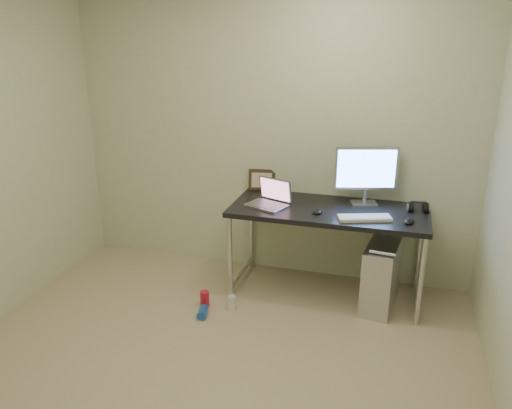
% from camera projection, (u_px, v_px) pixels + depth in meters
% --- Properties ---
extents(floor, '(3.50, 3.50, 0.00)m').
position_uv_depth(floor, '(196.00, 387.00, 3.08)').
color(floor, tan).
rests_on(floor, ground).
extents(wall_back, '(3.50, 0.02, 2.50)m').
position_uv_depth(wall_back, '(270.00, 134.00, 4.25)').
color(wall_back, beige).
rests_on(wall_back, ground).
extents(desk, '(1.55, 0.68, 0.75)m').
position_uv_depth(desk, '(328.00, 218.00, 3.98)').
color(desk, black).
rests_on(desk, ground).
extents(tower_computer, '(0.29, 0.53, 0.57)m').
position_uv_depth(tower_computer, '(381.00, 275.00, 3.92)').
color(tower_computer, silver).
rests_on(tower_computer, ground).
extents(cable_a, '(0.01, 0.16, 0.69)m').
position_uv_depth(cable_a, '(379.00, 240.00, 4.23)').
color(cable_a, black).
rests_on(cable_a, ground).
extents(cable_b, '(0.02, 0.11, 0.71)m').
position_uv_depth(cable_b, '(389.00, 245.00, 4.19)').
color(cable_b, black).
rests_on(cable_b, ground).
extents(can_red, '(0.09, 0.09, 0.13)m').
position_uv_depth(can_red, '(205.00, 299.00, 3.96)').
color(can_red, red).
rests_on(can_red, ground).
extents(can_white, '(0.08, 0.08, 0.12)m').
position_uv_depth(can_white, '(232.00, 302.00, 3.93)').
color(can_white, silver).
rests_on(can_white, ground).
extents(can_blue, '(0.09, 0.14, 0.07)m').
position_uv_depth(can_blue, '(203.00, 312.00, 3.83)').
color(can_blue, blue).
rests_on(can_blue, ground).
extents(laptop, '(0.37, 0.34, 0.21)m').
position_uv_depth(laptop, '(270.00, 199.00, 4.01)').
color(laptop, '#AEADB5').
rests_on(laptop, desk).
extents(monitor, '(0.49, 0.20, 0.47)m').
position_uv_depth(monitor, '(366.00, 171.00, 3.97)').
color(monitor, '#AEADB5').
rests_on(monitor, desk).
extents(keyboard, '(0.41, 0.25, 0.02)m').
position_uv_depth(keyboard, '(365.00, 218.00, 3.72)').
color(keyboard, silver).
rests_on(keyboard, desk).
extents(mouse_right, '(0.09, 0.13, 0.04)m').
position_uv_depth(mouse_right, '(409.00, 220.00, 3.65)').
color(mouse_right, black).
rests_on(mouse_right, desk).
extents(mouse_left, '(0.08, 0.12, 0.04)m').
position_uv_depth(mouse_left, '(318.00, 211.00, 3.84)').
color(mouse_left, black).
rests_on(mouse_left, desk).
extents(headphones, '(0.16, 0.10, 0.10)m').
position_uv_depth(headphones, '(418.00, 208.00, 3.88)').
color(headphones, black).
rests_on(headphones, desk).
extents(picture_frame, '(0.24, 0.11, 0.19)m').
position_uv_depth(picture_frame, '(262.00, 180.00, 4.38)').
color(picture_frame, '#2D2415').
rests_on(picture_frame, desk).
extents(webcam, '(0.04, 0.03, 0.11)m').
position_uv_depth(webcam, '(283.00, 184.00, 4.31)').
color(webcam, silver).
rests_on(webcam, desk).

